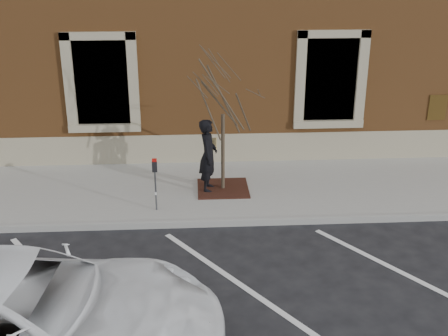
{
  "coord_description": "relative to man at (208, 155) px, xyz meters",
  "views": [
    {
      "loc": [
        -0.69,
        -10.96,
        5.66
      ],
      "look_at": [
        0.0,
        0.6,
        1.1
      ],
      "focal_mm": 45.0,
      "sensor_mm": 36.0,
      "label": 1
    }
  ],
  "objects": [
    {
      "name": "parking_meter",
      "position": [
        -1.21,
        -1.05,
        -0.04
      ],
      "size": [
        0.11,
        0.09,
        1.22
      ],
      "rotation": [
        0.0,
        0.0,
        0.4
      ],
      "color": "#595B60",
      "rests_on": "sidewalk_near"
    },
    {
      "name": "sidewalk_near",
      "position": [
        0.32,
        0.17,
        -0.97
      ],
      "size": [
        40.0,
        3.5,
        0.15
      ],
      "primitive_type": "cube",
      "color": "#A2A098",
      "rests_on": "ground"
    },
    {
      "name": "ground",
      "position": [
        0.32,
        -1.58,
        -1.04
      ],
      "size": [
        120.0,
        120.0,
        0.0
      ],
      "primitive_type": "plane",
      "color": "#28282B",
      "rests_on": "ground"
    },
    {
      "name": "building_civic",
      "position": [
        0.32,
        6.16,
        2.95
      ],
      "size": [
        40.0,
        8.62,
        8.0
      ],
      "color": "brown",
      "rests_on": "ground"
    },
    {
      "name": "white_truck",
      "position": [
        -2.91,
        -5.81,
        -0.22
      ],
      "size": [
        6.12,
        3.24,
        1.64
      ],
      "primitive_type": "imported",
      "rotation": [
        0.0,
        0.0,
        1.48
      ],
      "color": "white",
      "rests_on": "ground"
    },
    {
      "name": "tree_grate",
      "position": [
        0.35,
        0.04,
        -0.88
      ],
      "size": [
        1.24,
        1.24,
        0.03
      ],
      "primitive_type": "cube",
      "color": "#3A1912",
      "rests_on": "sidewalk_near"
    },
    {
      "name": "sapling",
      "position": [
        0.35,
        0.04,
        1.51
      ],
      "size": [
        2.06,
        2.06,
        3.44
      ],
      "color": "#413428",
      "rests_on": "sidewalk_near"
    },
    {
      "name": "man",
      "position": [
        0.0,
        0.0,
        0.0
      ],
      "size": [
        0.53,
        0.71,
        1.78
      ],
      "primitive_type": "imported",
      "rotation": [
        0.0,
        0.0,
        1.41
      ],
      "color": "black",
      "rests_on": "sidewalk_near"
    },
    {
      "name": "curb_near",
      "position": [
        0.32,
        -1.63,
        -0.97
      ],
      "size": [
        40.0,
        0.12,
        0.15
      ],
      "primitive_type": "cube",
      "color": "#9E9E99",
      "rests_on": "ground"
    },
    {
      "name": "parking_stripes",
      "position": [
        0.32,
        -3.78,
        -1.04
      ],
      "size": [
        28.0,
        4.4,
        0.01
      ],
      "primitive_type": null,
      "color": "silver",
      "rests_on": "ground"
    }
  ]
}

